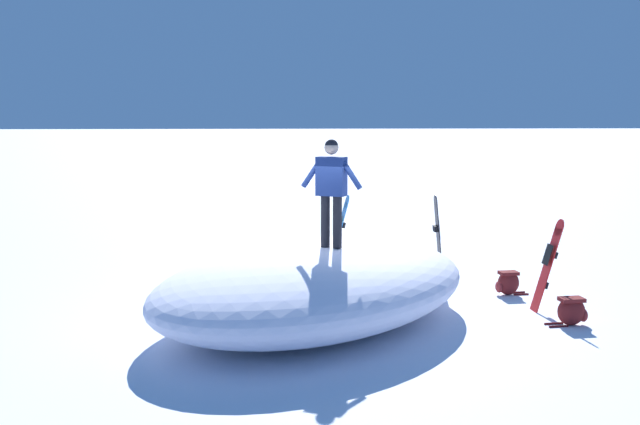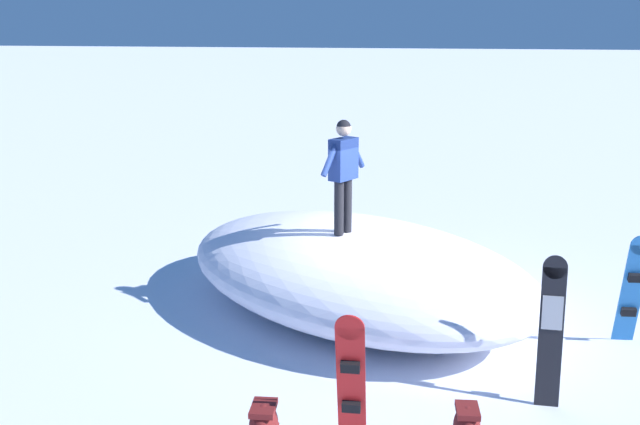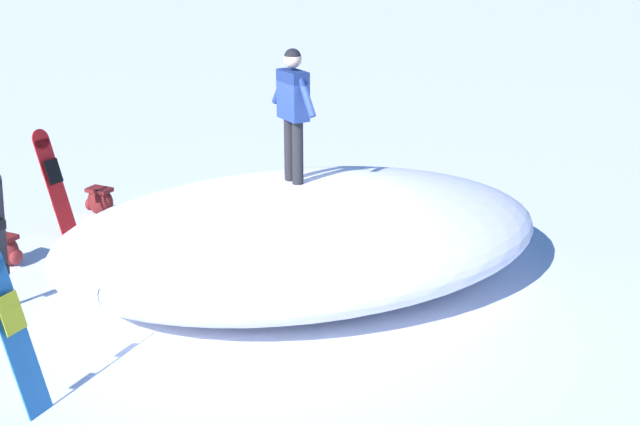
% 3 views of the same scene
% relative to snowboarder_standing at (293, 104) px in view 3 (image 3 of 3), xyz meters
% --- Properties ---
extents(ground, '(240.00, 240.00, 0.00)m').
position_rel_snowboarder_standing_xyz_m(ground, '(0.74, 0.05, -2.23)').
color(ground, white).
extents(snow_mound, '(7.36, 6.96, 1.24)m').
position_rel_snowboarder_standing_xyz_m(snow_mound, '(0.15, 0.24, -1.61)').
color(snow_mound, white).
rests_on(snow_mound, ground).
extents(snowboarder_standing, '(0.52, 0.94, 1.66)m').
position_rel_snowboarder_standing_xyz_m(snowboarder_standing, '(0.00, 0.00, 0.00)').
color(snowboarder_standing, black).
rests_on(snowboarder_standing, snow_mound).
extents(snowboard_secondary_upright, '(0.31, 0.46, 1.55)m').
position_rel_snowboarder_standing_xyz_m(snowboard_secondary_upright, '(0.73, -3.67, -1.43)').
color(snowboard_secondary_upright, red).
rests_on(snowboard_secondary_upright, ground).
extents(snowboard_tertiary_upright, '(0.33, 0.47, 1.61)m').
position_rel_snowboarder_standing_xyz_m(snowboard_tertiary_upright, '(3.97, -0.42, -1.40)').
color(snowboard_tertiary_upright, '#2672BF').
rests_on(snowboard_tertiary_upright, ground).
extents(backpack_near, '(0.34, 0.68, 0.45)m').
position_rel_snowboarder_standing_xyz_m(backpack_near, '(-0.16, -3.76, -2.00)').
color(backpack_near, maroon).
rests_on(backpack_near, ground).
extents(backpack_far, '(0.32, 0.62, 0.44)m').
position_rel_snowboarder_standing_xyz_m(backpack_far, '(1.88, -3.35, -2.01)').
color(backpack_far, maroon).
rests_on(backpack_far, ground).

